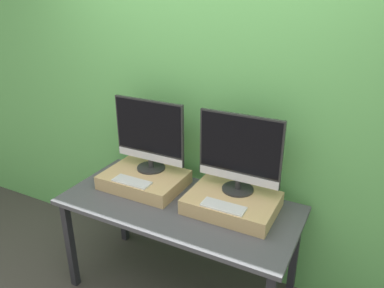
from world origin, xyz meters
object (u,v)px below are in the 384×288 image
(monitor_left, at_px, (149,134))
(keyboard_right, at_px, (223,206))
(monitor_right, at_px, (240,152))
(keyboard_left, at_px, (132,181))

(monitor_left, bearing_deg, keyboard_right, -19.29)
(monitor_right, height_order, keyboard_right, monitor_right)
(monitor_left, relative_size, keyboard_left, 2.01)
(monitor_right, distance_m, keyboard_right, 0.36)
(keyboard_left, xyz_separation_m, keyboard_right, (0.69, 0.00, 0.00))
(monitor_right, relative_size, keyboard_right, 2.01)
(keyboard_left, relative_size, keyboard_right, 1.00)
(keyboard_right, bearing_deg, keyboard_left, 180.00)
(keyboard_right, bearing_deg, monitor_right, 90.00)
(keyboard_left, relative_size, monitor_right, 0.50)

